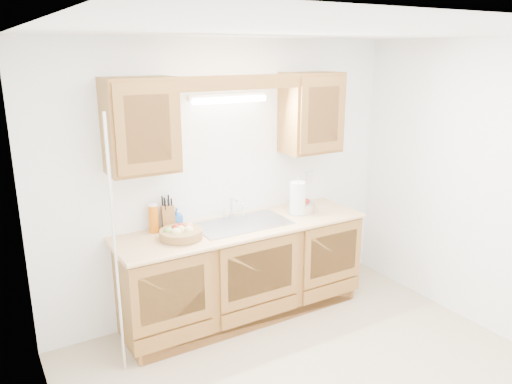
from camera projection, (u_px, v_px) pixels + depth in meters
room at (329, 226)px, 3.36m from camera, size 3.52×3.50×2.50m
base_cabinets at (243, 271)px, 4.57m from camera, size 2.20×0.60×0.86m
countertop at (243, 227)px, 4.44m from camera, size 2.30×0.63×0.04m
upper_cabinet_left at (140, 126)px, 3.90m from camera, size 0.55×0.33×0.75m
upper_cabinet_right at (311, 113)px, 4.71m from camera, size 0.55×0.33×0.75m
valance at (242, 82)px, 4.10m from camera, size 2.20×0.05×0.12m
fluorescent_fixture at (229, 98)px, 4.32m from camera, size 0.76×0.08×0.08m
sink at (242, 232)px, 4.47m from camera, size 0.84×0.46×0.36m
wire_shelf_pole at (116, 250)px, 3.61m from camera, size 0.03×0.03×2.00m
outlet_plate at (309, 177)px, 5.09m from camera, size 0.08×0.01×0.12m
fruit_basket at (181, 233)px, 4.10m from camera, size 0.38×0.38×0.11m
knife_block at (168, 217)px, 4.29m from camera, size 0.14×0.19×0.31m
orange_canister at (154, 218)px, 4.22m from camera, size 0.11×0.11×0.25m
soap_bottle at (177, 218)px, 4.32m from camera, size 0.09×0.09×0.19m
sponge at (175, 226)px, 4.38m from camera, size 0.11×0.08×0.02m
paper_towel at (298, 199)px, 4.67m from camera, size 0.19×0.19×0.37m
apple_bowl at (302, 206)px, 4.78m from camera, size 0.31×0.31×0.13m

